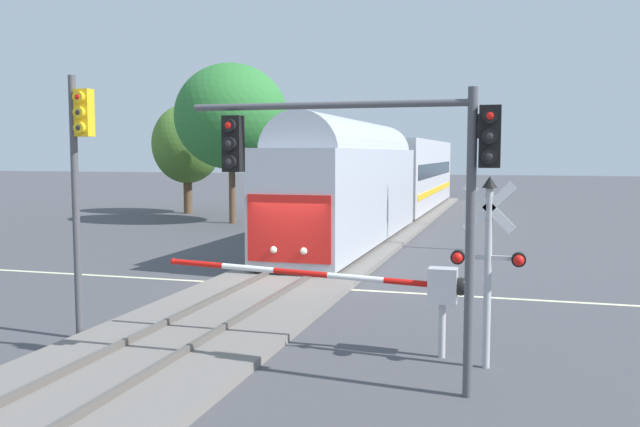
% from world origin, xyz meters
% --- Properties ---
extents(ground_plane, '(220.00, 220.00, 0.00)m').
position_xyz_m(ground_plane, '(0.00, 0.00, 0.00)').
color(ground_plane, '#47474C').
extents(road_centre_stripe, '(44.00, 0.20, 0.01)m').
position_xyz_m(road_centre_stripe, '(0.00, 0.00, 0.00)').
color(road_centre_stripe, beige).
rests_on(road_centre_stripe, ground).
extents(railway_track, '(4.40, 80.00, 0.32)m').
position_xyz_m(railway_track, '(0.00, 0.00, 0.10)').
color(railway_track, slate).
rests_on(railway_track, ground).
extents(commuter_train, '(3.04, 38.93, 5.16)m').
position_xyz_m(commuter_train, '(0.00, 18.71, 2.79)').
color(commuter_train, '#B2B7C1').
rests_on(commuter_train, railway_track).
extents(crossing_gate_near, '(6.49, 0.40, 1.80)m').
position_xyz_m(crossing_gate_near, '(4.67, -6.04, 1.42)').
color(crossing_gate_near, '#B7B7BC').
rests_on(crossing_gate_near, ground).
extents(crossing_signal_mast, '(1.36, 0.44, 3.64)m').
position_xyz_m(crossing_signal_mast, '(6.34, -6.51, 2.23)').
color(crossing_signal_mast, '#B2B2B7').
rests_on(crossing_signal_mast, ground).
extents(traffic_signal_near_right, '(5.35, 0.38, 5.12)m').
position_xyz_m(traffic_signal_near_right, '(4.64, -8.17, 3.88)').
color(traffic_signal_near_right, '#4C4C51').
rests_on(traffic_signal_near_right, ground).
extents(traffic_signal_far_side, '(0.53, 0.38, 5.96)m').
position_xyz_m(traffic_signal_far_side, '(5.29, 9.38, 3.98)').
color(traffic_signal_far_side, '#4C4C51').
rests_on(traffic_signal_far_side, ground).
extents(traffic_signal_median, '(0.53, 0.38, 5.71)m').
position_xyz_m(traffic_signal_median, '(-2.19, -6.83, 3.82)').
color(traffic_signal_median, '#4C4C51').
rests_on(traffic_signal_median, ground).
extents(oak_behind_train, '(6.48, 6.48, 9.16)m').
position_xyz_m(oak_behind_train, '(-8.88, 16.88, 6.13)').
color(oak_behind_train, brown).
rests_on(oak_behind_train, ground).
extents(pine_left_background, '(4.66, 4.66, 7.31)m').
position_xyz_m(pine_left_background, '(-14.35, 22.09, 4.65)').
color(pine_left_background, brown).
rests_on(pine_left_background, ground).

